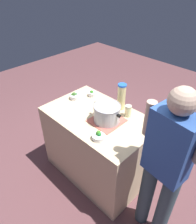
# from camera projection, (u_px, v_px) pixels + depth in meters

# --- Properties ---
(ground_plane) EXTENTS (8.00, 8.00, 0.00)m
(ground_plane) POSITION_uv_depth(u_px,v_px,m) (98.00, 169.00, 2.82)
(ground_plane) COLOR brown
(counter_slab) EXTENTS (1.22, 0.77, 0.91)m
(counter_slab) POSITION_uv_depth(u_px,v_px,m) (98.00, 145.00, 2.56)
(counter_slab) COLOR #CEB38A
(counter_slab) RESTS_ON ground_plane
(dish_cloth) EXTENTS (0.32, 0.33, 0.01)m
(dish_cloth) POSITION_uv_depth(u_px,v_px,m) (107.00, 120.00, 2.22)
(dish_cloth) COLOR #BA5B4D
(dish_cloth) RESTS_ON counter_slab
(cooking_pot) EXTENTS (0.35, 0.29, 0.19)m
(cooking_pot) POSITION_uv_depth(u_px,v_px,m) (107.00, 113.00, 2.16)
(cooking_pot) COLOR #B7B7BC
(cooking_pot) RESTS_ON dish_cloth
(lemonade_pitcher) EXTENTS (0.10, 0.10, 0.31)m
(lemonade_pitcher) POSITION_uv_depth(u_px,v_px,m) (121.00, 97.00, 2.33)
(lemonade_pitcher) COLOR #ECE194
(lemonade_pitcher) RESTS_ON counter_slab
(mason_jar) EXTENTS (0.07, 0.07, 0.13)m
(mason_jar) POSITION_uv_depth(u_px,v_px,m) (128.00, 111.00, 2.26)
(mason_jar) COLOR beige
(mason_jar) RESTS_ON counter_slab
(broccoli_bowl_front) EXTENTS (0.13, 0.13, 0.08)m
(broccoli_bowl_front) POSITION_uv_depth(u_px,v_px,m) (99.00, 136.00, 1.98)
(broccoli_bowl_front) COLOR silver
(broccoli_bowl_front) RESTS_ON counter_slab
(broccoli_bowl_center) EXTENTS (0.12, 0.12, 0.08)m
(broccoli_bowl_center) POSITION_uv_depth(u_px,v_px,m) (75.00, 96.00, 2.57)
(broccoli_bowl_center) COLOR silver
(broccoli_bowl_center) RESTS_ON counter_slab
(broccoli_bowl_back) EXTENTS (0.10, 0.10, 0.07)m
(broccoli_bowl_back) POSITION_uv_depth(u_px,v_px,m) (92.00, 94.00, 2.63)
(broccoli_bowl_back) COLOR silver
(broccoli_bowl_back) RESTS_ON counter_slab
(person_cook) EXTENTS (0.50, 0.24, 1.65)m
(person_cook) POSITION_uv_depth(u_px,v_px,m) (164.00, 167.00, 1.70)
(person_cook) COLOR #3C5159
(person_cook) RESTS_ON ground_plane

